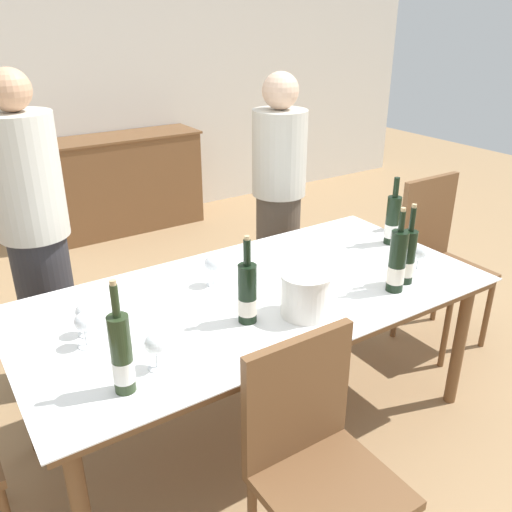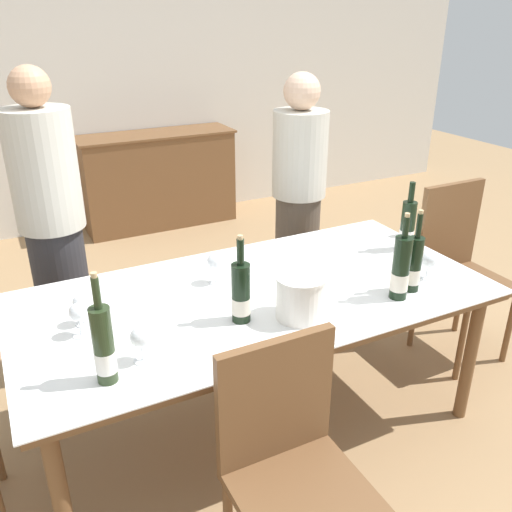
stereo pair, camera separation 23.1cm
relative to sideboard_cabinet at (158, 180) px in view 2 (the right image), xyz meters
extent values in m
plane|color=#A37F56|center=(-0.44, -2.87, -0.43)|extent=(12.00, 12.00, 0.00)
cube|color=silver|center=(-0.44, 0.29, 0.97)|extent=(8.00, 0.10, 2.80)
cube|color=brown|center=(0.00, 0.00, -0.01)|extent=(1.37, 0.44, 0.84)
cube|color=brown|center=(0.00, 0.00, 0.42)|extent=(1.41, 0.46, 0.02)
cylinder|color=brown|center=(-1.38, -3.29, -0.09)|extent=(0.06, 0.06, 0.68)
cylinder|color=brown|center=(0.50, -3.29, -0.09)|extent=(0.06, 0.06, 0.68)
cylinder|color=brown|center=(-1.38, -2.46, -0.09)|extent=(0.06, 0.06, 0.68)
cylinder|color=brown|center=(0.50, -2.46, -0.09)|extent=(0.06, 0.06, 0.68)
cube|color=brown|center=(-0.44, -2.87, 0.27)|extent=(2.04, 0.99, 0.04)
cube|color=white|center=(-0.44, -2.87, 0.29)|extent=(2.07, 1.02, 0.01)
cylinder|color=white|center=(-0.37, -3.13, 0.39)|extent=(0.20, 0.20, 0.19)
cylinder|color=white|center=(-0.37, -3.13, 0.47)|extent=(0.21, 0.21, 0.01)
cylinder|color=black|center=(0.47, -2.79, 0.42)|extent=(0.07, 0.07, 0.26)
cylinder|color=white|center=(0.47, -2.79, 0.37)|extent=(0.07, 0.07, 0.07)
cylinder|color=black|center=(0.47, -2.79, 0.60)|extent=(0.03, 0.03, 0.10)
cylinder|color=black|center=(-0.59, -3.05, 0.42)|extent=(0.08, 0.08, 0.25)
cylinder|color=silver|center=(-0.59, -3.05, 0.36)|extent=(0.08, 0.08, 0.07)
cylinder|color=black|center=(-0.59, -3.05, 0.59)|extent=(0.03, 0.03, 0.11)
cylinder|color=tan|center=(-0.59, -3.05, 0.65)|extent=(0.02, 0.02, 0.02)
cylinder|color=black|center=(0.19, -3.16, 0.42)|extent=(0.07, 0.07, 0.25)
cylinder|color=silver|center=(0.19, -3.16, 0.36)|extent=(0.07, 0.07, 0.07)
cylinder|color=black|center=(0.19, -3.16, 0.60)|extent=(0.02, 0.02, 0.11)
cylinder|color=tan|center=(0.19, -3.16, 0.66)|extent=(0.02, 0.02, 0.02)
cylinder|color=black|center=(0.09, -3.18, 0.43)|extent=(0.08, 0.08, 0.28)
cylinder|color=silver|center=(0.09, -3.18, 0.37)|extent=(0.08, 0.08, 0.08)
cylinder|color=black|center=(0.09, -3.18, 0.62)|extent=(0.03, 0.03, 0.09)
cylinder|color=tan|center=(0.09, -3.18, 0.67)|extent=(0.02, 0.02, 0.02)
cylinder|color=#28381E|center=(-1.16, -3.20, 0.43)|extent=(0.07, 0.07, 0.28)
cylinder|color=white|center=(-1.16, -3.20, 0.37)|extent=(0.07, 0.07, 0.08)
cylinder|color=#28381E|center=(-1.16, -3.20, 0.63)|extent=(0.03, 0.03, 0.11)
cylinder|color=tan|center=(-1.16, -3.20, 0.69)|extent=(0.02, 0.02, 0.02)
cylinder|color=white|center=(-1.19, -2.88, 0.30)|extent=(0.07, 0.07, 0.00)
cylinder|color=white|center=(-1.19, -2.88, 0.34)|extent=(0.01, 0.01, 0.07)
sphere|color=white|center=(-1.19, -2.88, 0.40)|extent=(0.07, 0.07, 0.07)
cylinder|color=white|center=(-0.55, -2.70, 0.30)|extent=(0.07, 0.07, 0.00)
cylinder|color=white|center=(-0.55, -2.70, 0.33)|extent=(0.01, 0.01, 0.07)
sphere|color=white|center=(-0.55, -2.70, 0.40)|extent=(0.08, 0.08, 0.08)
cylinder|color=white|center=(-1.03, -3.14, 0.30)|extent=(0.07, 0.07, 0.00)
cylinder|color=white|center=(-1.03, -3.14, 0.33)|extent=(0.01, 0.01, 0.07)
sphere|color=white|center=(-1.03, -3.14, 0.39)|extent=(0.08, 0.08, 0.08)
cylinder|color=white|center=(-1.16, -2.79, 0.30)|extent=(0.07, 0.07, 0.00)
cylinder|color=white|center=(-1.16, -2.79, 0.33)|extent=(0.01, 0.01, 0.07)
sphere|color=white|center=(-1.16, -2.79, 0.39)|extent=(0.07, 0.07, 0.07)
cylinder|color=white|center=(0.33, -3.10, 0.30)|extent=(0.06, 0.06, 0.00)
cylinder|color=white|center=(0.33, -3.10, 0.33)|extent=(0.01, 0.01, 0.06)
sphere|color=white|center=(0.33, -3.10, 0.39)|extent=(0.08, 0.08, 0.08)
cylinder|color=brown|center=(-0.50, -3.51, -0.22)|extent=(0.03, 0.03, 0.43)
cube|color=brown|center=(-0.69, -3.70, 0.02)|extent=(0.42, 0.42, 0.04)
cube|color=brown|center=(-0.69, -3.50, 0.26)|extent=(0.42, 0.04, 0.46)
cylinder|color=brown|center=(0.71, -3.06, -0.21)|extent=(0.03, 0.03, 0.45)
cylinder|color=brown|center=(1.08, -3.06, -0.21)|extent=(0.03, 0.03, 0.45)
cylinder|color=brown|center=(0.71, -2.69, -0.21)|extent=(0.03, 0.03, 0.45)
cylinder|color=brown|center=(1.08, -2.69, -0.21)|extent=(0.03, 0.03, 0.45)
cube|color=brown|center=(0.89, -2.87, 0.04)|extent=(0.42, 0.42, 0.04)
cube|color=brown|center=(0.89, -2.68, 0.31)|extent=(0.42, 0.04, 0.51)
cylinder|color=#2D2D33|center=(-1.15, -2.00, 0.00)|extent=(0.28, 0.28, 0.86)
cylinder|color=beige|center=(-1.15, -2.00, 0.72)|extent=(0.33, 0.33, 0.59)
sphere|color=tan|center=(-1.15, -2.00, 1.11)|extent=(0.19, 0.19, 0.19)
cylinder|color=#51473D|center=(0.29, -2.02, -0.02)|extent=(0.28, 0.28, 0.82)
cylinder|color=beige|center=(0.29, -2.02, 0.65)|extent=(0.33, 0.33, 0.51)
sphere|color=beige|center=(0.29, -2.02, 1.01)|extent=(0.22, 0.22, 0.22)
camera|label=1|loc=(-1.59, -4.63, 1.43)|focal=38.00mm
camera|label=2|loc=(-1.39, -4.75, 1.43)|focal=38.00mm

